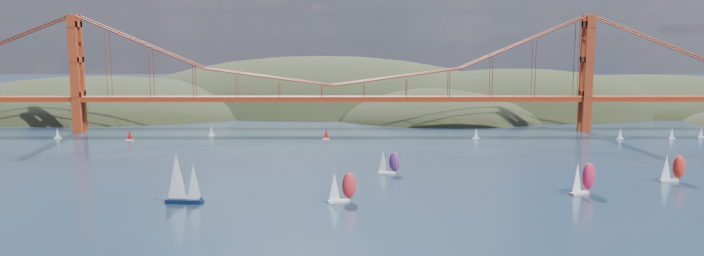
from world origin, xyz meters
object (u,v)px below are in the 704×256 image
(racer_1, at_px, (583,178))
(racer_rwb, at_px, (389,162))
(racer_2, at_px, (672,168))
(racer_0, at_px, (341,187))
(sloop_navy, at_px, (182,179))

(racer_1, height_order, racer_rwb, racer_1)
(racer_1, relative_size, racer_2, 1.09)
(racer_2, bearing_deg, racer_0, -173.14)
(sloop_navy, bearing_deg, racer_2, 15.65)
(racer_2, bearing_deg, sloop_navy, -176.87)
(racer_rwb, bearing_deg, racer_2, -0.73)
(racer_0, bearing_deg, racer_rwb, 50.69)
(racer_1, xyz_separation_m, racer_rwb, (-55.53, 28.77, -0.92))
(racer_0, relative_size, racer_1, 0.91)
(racer_1, bearing_deg, racer_2, -3.06)
(racer_1, bearing_deg, sloop_navy, 156.28)
(sloop_navy, relative_size, racer_1, 1.50)
(sloop_navy, bearing_deg, racer_rwb, 38.55)
(racer_0, bearing_deg, racer_2, -3.46)
(racer_0, bearing_deg, sloop_navy, 163.70)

